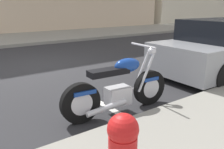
# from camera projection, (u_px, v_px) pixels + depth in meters

# --- Properties ---
(ground_plane) EXTENTS (260.00, 260.00, 0.00)m
(ground_plane) POSITION_uv_depth(u_px,v_px,m) (39.00, 68.00, 6.97)
(ground_plane) COLOR #28282B
(sidewalk_far_curb) EXTENTS (120.00, 5.00, 0.14)m
(sidewalk_far_curb) POSITION_uv_depth(u_px,v_px,m) (158.00, 28.00, 18.91)
(sidewalk_far_curb) COLOR gray
(sidewalk_far_curb) RESTS_ON ground
(parking_stall_stripe) EXTENTS (0.12, 2.20, 0.01)m
(parking_stall_stripe) POSITION_uv_depth(u_px,v_px,m) (109.00, 108.00, 4.21)
(parking_stall_stripe) COLOR silver
(parking_stall_stripe) RESTS_ON ground
(parked_motorcycle) EXTENTS (2.00, 0.62, 1.12)m
(parked_motorcycle) POSITION_uv_depth(u_px,v_px,m) (119.00, 88.00, 3.92)
(parked_motorcycle) COLOR black
(parked_motorcycle) RESTS_ON ground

